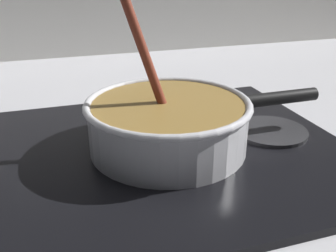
% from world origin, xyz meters
% --- Properties ---
extents(ground, '(2.40, 1.60, 0.04)m').
position_xyz_m(ground, '(0.00, 0.00, -0.02)').
color(ground, '#B7B7BC').
extents(hob_plate, '(0.56, 0.48, 0.01)m').
position_xyz_m(hob_plate, '(-0.03, 0.06, 0.01)').
color(hob_plate, black).
rests_on(hob_plate, ground).
extents(burner_ring, '(0.17, 0.17, 0.01)m').
position_xyz_m(burner_ring, '(-0.03, 0.06, 0.02)').
color(burner_ring, '#592D0C').
rests_on(burner_ring, hob_plate).
extents(spare_burner, '(0.12, 0.12, 0.01)m').
position_xyz_m(spare_burner, '(0.15, 0.06, 0.01)').
color(spare_burner, '#262628').
rests_on(spare_burner, hob_plate).
extents(cooking_pan, '(0.39, 0.25, 0.28)m').
position_xyz_m(cooking_pan, '(-0.03, 0.06, 0.05)').
color(cooking_pan, silver).
rests_on(cooking_pan, hob_plate).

